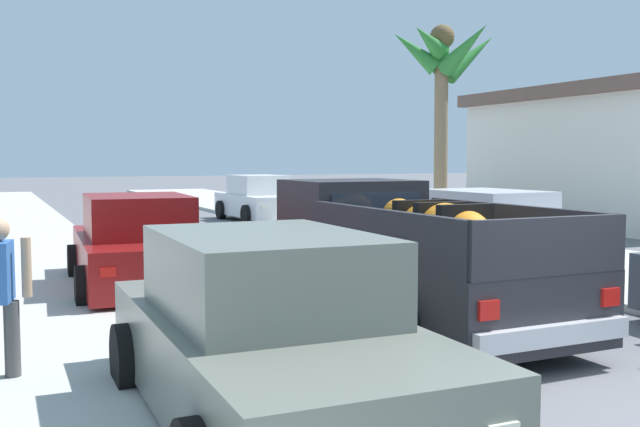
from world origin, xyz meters
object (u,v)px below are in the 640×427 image
car_right_near (489,236)px  car_left_far (269,338)px  car_left_near (258,200)px  pickup_truck (401,259)px  car_left_mid (138,247)px  palm_tree_right_fore (444,68)px

car_right_near → car_left_far: (-6.24, -5.39, 0.00)m
car_left_near → car_right_near: (-0.09, -12.57, 0.00)m
pickup_truck → car_left_near: (3.46, 15.17, -0.10)m
car_right_near → car_left_mid: same height
car_left_near → pickup_truck: bearing=-102.9°
pickup_truck → palm_tree_right_fore: size_ratio=0.87×
car_left_mid → palm_tree_right_fore: 12.72m
car_left_far → palm_tree_right_fore: size_ratio=0.71×
pickup_truck → car_right_near: 4.26m
palm_tree_right_fore → car_left_mid: bearing=-147.2°
car_left_near → palm_tree_right_fore: size_ratio=0.72×
car_left_mid → car_left_far: size_ratio=1.01×
car_right_near → car_left_far: same height
car_left_far → palm_tree_right_fore: 17.04m
pickup_truck → car_left_mid: size_ratio=1.21×
pickup_truck → car_left_near: pickup_truck is taller
car_left_mid → car_left_near: bearing=61.9°
pickup_truck → car_left_far: (-2.86, -2.79, -0.10)m
car_left_far → car_left_near: bearing=70.6°
car_left_near → car_left_far: bearing=-109.4°
car_right_near → palm_tree_right_fore: palm_tree_right_fore is taller
car_left_mid → palm_tree_right_fore: bearing=32.8°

